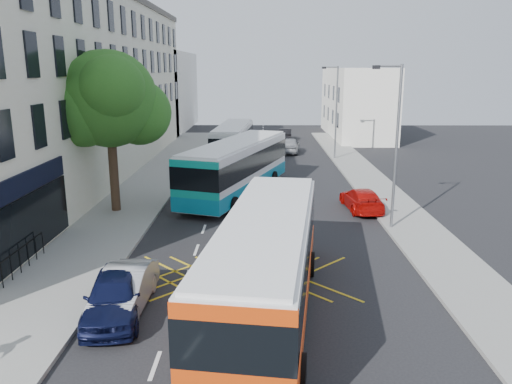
{
  "coord_description": "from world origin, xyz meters",
  "views": [
    {
      "loc": [
        -0.3,
        -12.13,
        7.94
      ],
      "look_at": [
        -0.53,
        11.0,
        2.2
      ],
      "focal_mm": 35.0,
      "sensor_mm": 36.0,
      "label": 1
    }
  ],
  "objects_px": {
    "bus_near": "(266,263)",
    "distant_car_dark": "(285,134)",
    "lamp_near": "(395,139)",
    "parked_car_blue": "(115,295)",
    "lamp_far": "(335,108)",
    "bus_mid": "(237,167)",
    "red_hatchback": "(362,199)",
    "distant_car_silver": "(290,145)",
    "street_tree": "(108,100)",
    "parked_car_silver": "(124,289)",
    "bus_far": "(233,141)",
    "distant_car_grey": "(258,140)"
  },
  "relations": [
    {
      "from": "lamp_near",
      "to": "distant_car_grey",
      "type": "height_order",
      "value": "lamp_near"
    },
    {
      "from": "lamp_far",
      "to": "lamp_near",
      "type": "bearing_deg",
      "value": -90.0
    },
    {
      "from": "distant_car_silver",
      "to": "distant_car_dark",
      "type": "bearing_deg",
      "value": -83.74
    },
    {
      "from": "bus_near",
      "to": "bus_mid",
      "type": "relative_size",
      "value": 0.97
    },
    {
      "from": "parked_car_silver",
      "to": "distant_car_dark",
      "type": "xyz_separation_m",
      "value": [
        7.4,
        41.47,
        -0.05
      ]
    },
    {
      "from": "street_tree",
      "to": "distant_car_silver",
      "type": "bearing_deg",
      "value": 62.04
    },
    {
      "from": "parked_car_silver",
      "to": "bus_far",
      "type": "bearing_deg",
      "value": 86.66
    },
    {
      "from": "lamp_near",
      "to": "parked_car_blue",
      "type": "relative_size",
      "value": 1.83
    },
    {
      "from": "lamp_far",
      "to": "bus_near",
      "type": "relative_size",
      "value": 0.66
    },
    {
      "from": "parked_car_blue",
      "to": "distant_car_grey",
      "type": "distance_m",
      "value": 37.26
    },
    {
      "from": "parked_car_silver",
      "to": "distant_car_dark",
      "type": "height_order",
      "value": "parked_car_silver"
    },
    {
      "from": "street_tree",
      "to": "parked_car_silver",
      "type": "relative_size",
      "value": 2.09
    },
    {
      "from": "bus_near",
      "to": "distant_car_dark",
      "type": "height_order",
      "value": "bus_near"
    },
    {
      "from": "bus_far",
      "to": "distant_car_dark",
      "type": "relative_size",
      "value": 2.86
    },
    {
      "from": "distant_car_grey",
      "to": "distant_car_silver",
      "type": "height_order",
      "value": "distant_car_silver"
    },
    {
      "from": "distant_car_grey",
      "to": "lamp_near",
      "type": "bearing_deg",
      "value": -72.81
    },
    {
      "from": "lamp_near",
      "to": "distant_car_silver",
      "type": "xyz_separation_m",
      "value": [
        -3.7,
        23.7,
        -3.87
      ]
    },
    {
      "from": "distant_car_silver",
      "to": "bus_near",
      "type": "bearing_deg",
      "value": 91.68
    },
    {
      "from": "lamp_far",
      "to": "bus_near",
      "type": "height_order",
      "value": "lamp_far"
    },
    {
      "from": "street_tree",
      "to": "parked_car_blue",
      "type": "xyz_separation_m",
      "value": [
        3.44,
        -12.16,
        -5.55
      ]
    },
    {
      "from": "lamp_near",
      "to": "lamp_far",
      "type": "distance_m",
      "value": 20.0
    },
    {
      "from": "distant_car_dark",
      "to": "lamp_far",
      "type": "bearing_deg",
      "value": 109.74
    },
    {
      "from": "lamp_far",
      "to": "distant_car_grey",
      "type": "xyz_separation_m",
      "value": [
        -6.85,
        7.81,
        -3.96
      ]
    },
    {
      "from": "distant_car_grey",
      "to": "red_hatchback",
      "type": "bearing_deg",
      "value": -72.38
    },
    {
      "from": "street_tree",
      "to": "bus_mid",
      "type": "height_order",
      "value": "street_tree"
    },
    {
      "from": "red_hatchback",
      "to": "bus_mid",
      "type": "bearing_deg",
      "value": -29.89
    },
    {
      "from": "distant_car_grey",
      "to": "distant_car_silver",
      "type": "xyz_separation_m",
      "value": [
        3.16,
        -4.1,
        0.09
      ]
    },
    {
      "from": "red_hatchback",
      "to": "distant_car_dark",
      "type": "bearing_deg",
      "value": -88.88
    },
    {
      "from": "lamp_near",
      "to": "red_hatchback",
      "type": "xyz_separation_m",
      "value": [
        -0.7,
        3.62,
        -3.98
      ]
    },
    {
      "from": "bus_near",
      "to": "distant_car_dark",
      "type": "xyz_separation_m",
      "value": [
        2.61,
        41.71,
        -1.12
      ]
    },
    {
      "from": "street_tree",
      "to": "distant_car_silver",
      "type": "distance_m",
      "value": 24.13
    },
    {
      "from": "lamp_near",
      "to": "parked_car_blue",
      "type": "distance_m",
      "value": 15.05
    },
    {
      "from": "parked_car_silver",
      "to": "red_hatchback",
      "type": "height_order",
      "value": "parked_car_silver"
    },
    {
      "from": "red_hatchback",
      "to": "distant_car_grey",
      "type": "height_order",
      "value": "distant_car_grey"
    },
    {
      "from": "lamp_near",
      "to": "bus_near",
      "type": "xyz_separation_m",
      "value": [
        -6.31,
        -8.88,
        -2.85
      ]
    },
    {
      "from": "lamp_near",
      "to": "distant_car_silver",
      "type": "bearing_deg",
      "value": 98.86
    },
    {
      "from": "bus_near",
      "to": "lamp_far",
      "type": "bearing_deg",
      "value": 85.2
    },
    {
      "from": "bus_mid",
      "to": "lamp_near",
      "type": "bearing_deg",
      "value": -22.56
    },
    {
      "from": "lamp_near",
      "to": "distant_car_grey",
      "type": "bearing_deg",
      "value": 103.84
    },
    {
      "from": "lamp_near",
      "to": "distant_car_grey",
      "type": "relative_size",
      "value": 1.69
    },
    {
      "from": "red_hatchback",
      "to": "distant_car_dark",
      "type": "distance_m",
      "value": 29.36
    },
    {
      "from": "lamp_near",
      "to": "bus_far",
      "type": "height_order",
      "value": "lamp_near"
    },
    {
      "from": "lamp_near",
      "to": "parked_car_silver",
      "type": "distance_m",
      "value": 14.6
    },
    {
      "from": "parked_car_blue",
      "to": "distant_car_dark",
      "type": "distance_m",
      "value": 42.7
    },
    {
      "from": "parked_car_silver",
      "to": "distant_car_silver",
      "type": "distance_m",
      "value": 33.18
    },
    {
      "from": "lamp_far",
      "to": "parked_car_silver",
      "type": "xyz_separation_m",
      "value": [
        -11.1,
        -28.64,
        -3.92
      ]
    },
    {
      "from": "lamp_far",
      "to": "bus_mid",
      "type": "bearing_deg",
      "value": -121.83
    },
    {
      "from": "lamp_far",
      "to": "street_tree",
      "type": "bearing_deg",
      "value": -130.81
    },
    {
      "from": "distant_car_grey",
      "to": "distant_car_silver",
      "type": "distance_m",
      "value": 5.18
    },
    {
      "from": "lamp_near",
      "to": "distant_car_dark",
      "type": "xyz_separation_m",
      "value": [
        -3.7,
        32.83,
        -3.97
      ]
    }
  ]
}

